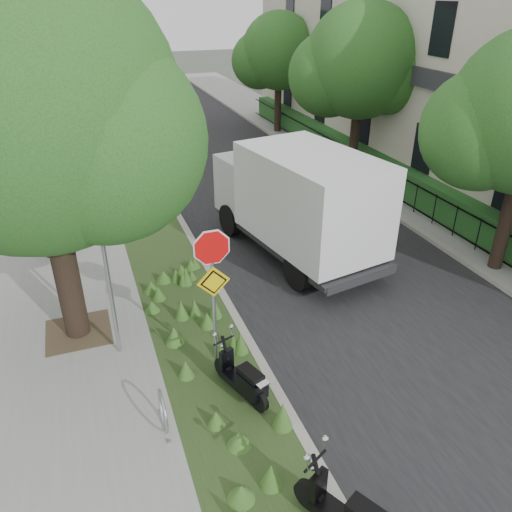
# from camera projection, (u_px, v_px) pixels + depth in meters

# --- Properties ---
(ground) EXTENTS (120.00, 120.00, 0.00)m
(ground) POSITION_uv_depth(u_px,v_px,m) (292.00, 374.00, 10.14)
(ground) COLOR #4C5147
(ground) RESTS_ON ground
(sidewalk_near) EXTENTS (3.50, 60.00, 0.12)m
(sidewalk_near) POSITION_uv_depth(u_px,v_px,m) (62.00, 215.00, 17.11)
(sidewalk_near) COLOR gray
(sidewalk_near) RESTS_ON ground
(verge) EXTENTS (2.00, 60.00, 0.12)m
(verge) POSITION_uv_depth(u_px,v_px,m) (142.00, 205.00, 17.94)
(verge) COLOR #2F401B
(verge) RESTS_ON ground
(kerb_near) EXTENTS (0.20, 60.00, 0.13)m
(kerb_near) POSITION_uv_depth(u_px,v_px,m) (170.00, 201.00, 18.24)
(kerb_near) COLOR #9E9991
(kerb_near) RESTS_ON ground
(road) EXTENTS (7.00, 60.00, 0.01)m
(road) POSITION_uv_depth(u_px,v_px,m) (259.00, 191.00, 19.32)
(road) COLOR black
(road) RESTS_ON ground
(kerb_far) EXTENTS (0.20, 60.00, 0.13)m
(kerb_far) POSITION_uv_depth(u_px,v_px,m) (340.00, 179.00, 20.35)
(kerb_far) COLOR #9E9991
(kerb_far) RESTS_ON ground
(footpath_far) EXTENTS (3.20, 60.00, 0.12)m
(footpath_far) POSITION_uv_depth(u_px,v_px,m) (376.00, 175.00, 20.86)
(footpath_far) COLOR gray
(footpath_far) RESTS_ON ground
(street_tree_main) EXTENTS (6.21, 5.54, 7.66)m
(street_tree_main) POSITION_uv_depth(u_px,v_px,m) (30.00, 121.00, 9.01)
(street_tree_main) COLOR black
(street_tree_main) RESTS_ON ground
(bare_post) EXTENTS (0.08, 0.08, 4.00)m
(bare_post) POSITION_uv_depth(u_px,v_px,m) (107.00, 269.00, 9.66)
(bare_post) COLOR #A5A8AD
(bare_post) RESTS_ON ground
(bike_hoop) EXTENTS (0.06, 0.78, 0.77)m
(bike_hoop) POSITION_uv_depth(u_px,v_px,m) (163.00, 411.00, 8.59)
(bike_hoop) COLOR #A5A8AD
(bike_hoop) RESTS_ON ground
(sign_assembly) EXTENTS (0.94, 0.08, 3.22)m
(sign_assembly) POSITION_uv_depth(u_px,v_px,m) (213.00, 274.00, 9.10)
(sign_assembly) COLOR #A5A8AD
(sign_assembly) RESTS_ON ground
(fence_far) EXTENTS (0.04, 24.00, 1.00)m
(fence_far) POSITION_uv_depth(u_px,v_px,m) (356.00, 163.00, 20.27)
(fence_far) COLOR black
(fence_far) RESTS_ON ground
(hedge_far) EXTENTS (1.00, 24.00, 1.10)m
(hedge_far) POSITION_uv_depth(u_px,v_px,m) (371.00, 161.00, 20.48)
(hedge_far) COLOR #1B4C1E
(hedge_far) RESTS_ON footpath_far
(terrace_houses) EXTENTS (7.40, 26.40, 8.20)m
(terrace_houses) POSITION_uv_depth(u_px,v_px,m) (459.00, 67.00, 19.91)
(terrace_houses) COLOR #BEB7A3
(terrace_houses) RESTS_ON ground
(far_tree_b) EXTENTS (4.83, 4.31, 6.56)m
(far_tree_b) POSITION_uv_depth(u_px,v_px,m) (359.00, 67.00, 18.48)
(far_tree_b) COLOR black
(far_tree_b) RESTS_ON ground
(far_tree_c) EXTENTS (4.37, 3.89, 5.93)m
(far_tree_c) POSITION_uv_depth(u_px,v_px,m) (277.00, 55.00, 25.30)
(far_tree_c) COLOR black
(far_tree_c) RESTS_ON ground
(scooter_far) EXTENTS (0.67, 1.49, 0.74)m
(scooter_far) POSITION_uv_depth(u_px,v_px,m) (246.00, 383.00, 9.23)
(scooter_far) COLOR black
(scooter_far) RESTS_ON ground
(box_truck) EXTENTS (3.35, 6.28, 2.70)m
(box_truck) POSITION_uv_depth(u_px,v_px,m) (298.00, 198.00, 13.94)
(box_truck) COLOR #262628
(box_truck) RESTS_ON ground
(utility_cabinet) EXTENTS (0.92, 0.76, 1.05)m
(utility_cabinet) POSITION_uv_depth(u_px,v_px,m) (55.00, 235.00, 14.43)
(utility_cabinet) COLOR #262628
(utility_cabinet) RESTS_ON ground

